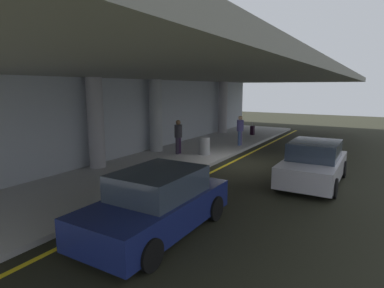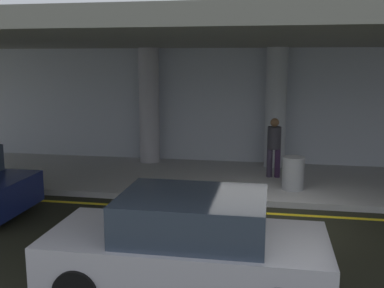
{
  "view_description": "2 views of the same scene",
  "coord_description": "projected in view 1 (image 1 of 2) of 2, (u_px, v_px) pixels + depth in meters",
  "views": [
    {
      "loc": [
        -13.02,
        -5.16,
        3.4
      ],
      "look_at": [
        -1.35,
        1.76,
        0.98
      ],
      "focal_mm": 29.79,
      "sensor_mm": 36.0,
      "label": 1
    },
    {
      "loc": [
        -0.08,
        -9.5,
        3.4
      ],
      "look_at": [
        -2.08,
        1.74,
        1.32
      ],
      "focal_mm": 42.92,
      "sensor_mm": 36.0,
      "label": 2
    }
  ],
  "objects": [
    {
      "name": "ceiling_overhang",
      "position": [
        191.0,
        75.0,
        14.83
      ],
      "size": [
        28.0,
        13.2,
        0.3
      ],
      "primitive_type": "cube",
      "color": "slate",
      "rests_on": "support_column_far_left"
    },
    {
      "name": "ground_plane",
      "position": [
        241.0,
        165.0,
        14.21
      ],
      "size": [
        60.0,
        60.0,
        0.0
      ],
      "primitive_type": "plane",
      "color": "black"
    },
    {
      "name": "lane_stripe_yellow",
      "position": [
        230.0,
        163.0,
        14.49
      ],
      "size": [
        26.0,
        0.14,
        0.01
      ],
      "primitive_type": "cube",
      "color": "yellow",
      "rests_on": "ground"
    },
    {
      "name": "support_column_right_mid",
      "position": [
        223.0,
        107.0,
        23.01
      ],
      "size": [
        0.64,
        0.64,
        3.65
      ],
      "primitive_type": "cylinder",
      "color": "#A9A4AB",
      "rests_on": "sidewalk"
    },
    {
      "name": "traveler_with_luggage",
      "position": [
        240.0,
        128.0,
        17.96
      ],
      "size": [
        0.38,
        0.38,
        1.68
      ],
      "rotation": [
        0.0,
        0.0,
        0.51
      ],
      "color": "#394E82",
      "rests_on": "sidewalk"
    },
    {
      "name": "sidewalk",
      "position": [
        183.0,
        155.0,
        15.76
      ],
      "size": [
        26.0,
        4.2,
        0.15
      ],
      "primitive_type": "cube",
      "color": "#A7A6A7",
      "rests_on": "ground"
    },
    {
      "name": "support_column_left_mid",
      "position": [
        96.0,
        123.0,
        12.84
      ],
      "size": [
        0.64,
        0.64,
        3.65
      ],
      "primitive_type": "cylinder",
      "color": "#A19FA6",
      "rests_on": "sidewalk"
    },
    {
      "name": "car_silver",
      "position": [
        314.0,
        163.0,
        11.4
      ],
      "size": [
        4.1,
        1.92,
        1.5
      ],
      "rotation": [
        0.0,
        0.0,
        3.16
      ],
      "color": "#B9B6C0",
      "rests_on": "ground"
    },
    {
      "name": "trash_bin_steel",
      "position": [
        204.0,
        146.0,
        15.59
      ],
      "size": [
        0.56,
        0.56,
        0.85
      ],
      "primitive_type": "cylinder",
      "color": "gray",
      "rests_on": "sidewalk"
    },
    {
      "name": "suitcase_upright_primary",
      "position": [
        252.0,
        130.0,
        22.12
      ],
      "size": [
        0.36,
        0.22,
        0.9
      ],
      "rotation": [
        0.0,
        0.0,
        0.23
      ],
      "color": "black",
      "rests_on": "sidewalk"
    },
    {
      "name": "car_navy",
      "position": [
        157.0,
        203.0,
        7.48
      ],
      "size": [
        4.1,
        1.92,
        1.5
      ],
      "rotation": [
        0.0,
        0.0,
        0.06
      ],
      "color": "navy",
      "rests_on": "ground"
    },
    {
      "name": "terminal_back_wall",
      "position": [
        146.0,
        117.0,
        16.57
      ],
      "size": [
        26.0,
        0.3,
        3.8
      ],
      "primitive_type": "cube",
      "color": "#A9B0BB",
      "rests_on": "ground"
    },
    {
      "name": "person_waiting_for_ride",
      "position": [
        178.0,
        134.0,
        15.67
      ],
      "size": [
        0.38,
        0.38,
        1.68
      ],
      "rotation": [
        0.0,
        0.0,
        4.76
      ],
      "color": "#2C2535",
      "rests_on": "sidewalk"
    },
    {
      "name": "support_column_center",
      "position": [
        156.0,
        116.0,
        16.23
      ],
      "size": [
        0.64,
        0.64,
        3.65
      ],
      "primitive_type": "cylinder",
      "color": "#A5A9AE",
      "rests_on": "sidewalk"
    }
  ]
}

